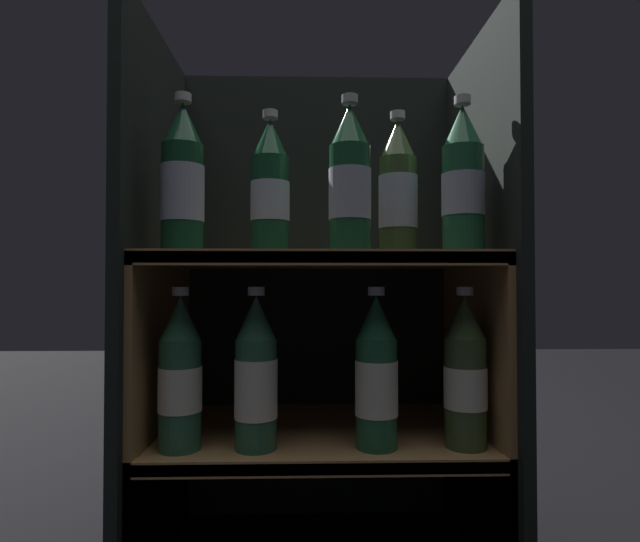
# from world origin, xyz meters

# --- Properties ---
(fridge_back_wall) EXTENTS (0.63, 0.02, 0.98)m
(fridge_back_wall) POSITION_xyz_m (0.00, 0.37, 0.49)
(fridge_back_wall) COLOR black
(fridge_back_wall) RESTS_ON ground_plane
(fridge_side_left) EXTENTS (0.02, 0.40, 0.98)m
(fridge_side_left) POSITION_xyz_m (-0.31, 0.18, 0.49)
(fridge_side_left) COLOR black
(fridge_side_left) RESTS_ON ground_plane
(fridge_side_right) EXTENTS (0.02, 0.40, 0.98)m
(fridge_side_right) POSITION_xyz_m (0.31, 0.18, 0.49)
(fridge_side_right) COLOR black
(fridge_side_right) RESTS_ON ground_plane
(shelf_lower) EXTENTS (0.59, 0.36, 0.24)m
(shelf_lower) POSITION_xyz_m (0.00, 0.17, 0.19)
(shelf_lower) COLOR #9E7547
(shelf_lower) RESTS_ON ground_plane
(shelf_upper) EXTENTS (0.59, 0.36, 0.56)m
(shelf_upper) POSITION_xyz_m (0.00, 0.17, 0.40)
(shelf_upper) COLOR #9E7547
(shelf_upper) RESTS_ON ground_plane
(bottle_upper_front_0) EXTENTS (0.07, 0.07, 0.26)m
(bottle_upper_front_0) POSITION_xyz_m (-0.23, 0.07, 0.68)
(bottle_upper_front_0) COLOR #144228
(bottle_upper_front_0) RESTS_ON shelf_upper
(bottle_upper_front_1) EXTENTS (0.07, 0.07, 0.26)m
(bottle_upper_front_1) POSITION_xyz_m (0.05, 0.07, 0.68)
(bottle_upper_front_1) COLOR #194C2D
(bottle_upper_front_1) RESTS_ON shelf_upper
(bottle_upper_front_2) EXTENTS (0.07, 0.07, 0.26)m
(bottle_upper_front_2) POSITION_xyz_m (0.24, 0.07, 0.68)
(bottle_upper_front_2) COLOR #1E5638
(bottle_upper_front_2) RESTS_ON shelf_upper
(bottle_upper_back_0) EXTENTS (0.07, 0.07, 0.26)m
(bottle_upper_back_0) POSITION_xyz_m (-0.09, 0.15, 0.68)
(bottle_upper_back_0) COLOR #144228
(bottle_upper_back_0) RESTS_ON shelf_upper
(bottle_upper_back_1) EXTENTS (0.07, 0.07, 0.26)m
(bottle_upper_back_1) POSITION_xyz_m (0.14, 0.15, 0.68)
(bottle_upper_back_1) COLOR #384C28
(bottle_upper_back_1) RESTS_ON shelf_upper
(bottle_lower_front_0) EXTENTS (0.07, 0.07, 0.26)m
(bottle_lower_front_0) POSITION_xyz_m (-0.23, 0.07, 0.36)
(bottle_lower_front_0) COLOR #285B42
(bottle_lower_front_0) RESTS_ON shelf_lower
(bottle_lower_front_1) EXTENTS (0.07, 0.07, 0.26)m
(bottle_lower_front_1) POSITION_xyz_m (-0.11, 0.07, 0.36)
(bottle_lower_front_1) COLOR #285B42
(bottle_lower_front_1) RESTS_ON shelf_lower
(bottle_lower_front_2) EXTENTS (0.07, 0.07, 0.26)m
(bottle_lower_front_2) POSITION_xyz_m (0.09, 0.07, 0.36)
(bottle_lower_front_2) COLOR #1E5638
(bottle_lower_front_2) RESTS_ON shelf_lower
(bottle_lower_front_3) EXTENTS (0.07, 0.07, 0.26)m
(bottle_lower_front_3) POSITION_xyz_m (0.24, 0.07, 0.36)
(bottle_lower_front_3) COLOR #384C28
(bottle_lower_front_3) RESTS_ON shelf_lower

